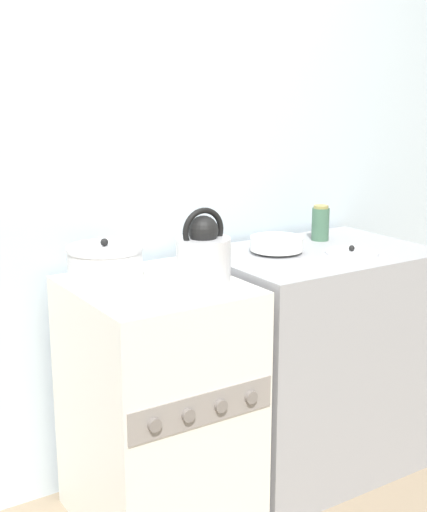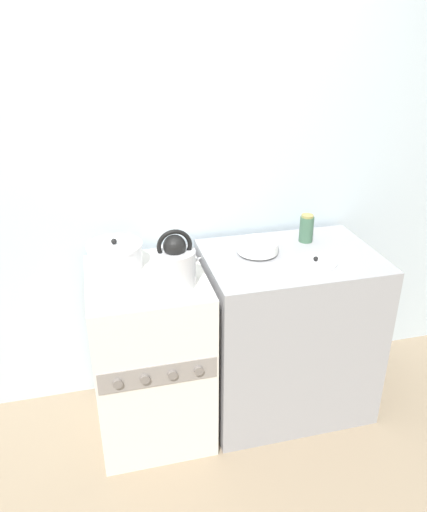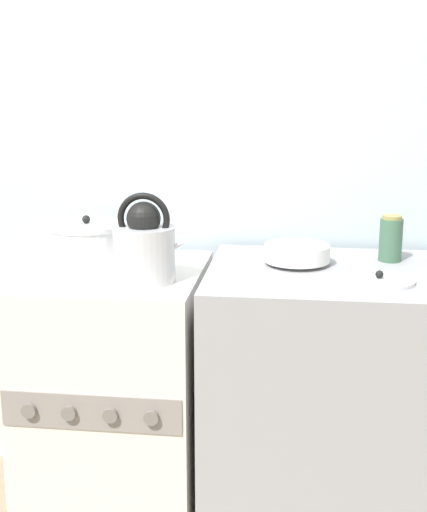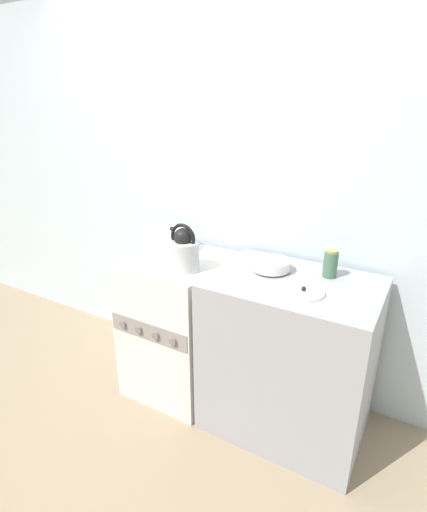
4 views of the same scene
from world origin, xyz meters
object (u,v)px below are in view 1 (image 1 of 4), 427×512
(cooking_pot, at_px, (105,263))
(loose_pot_lid, at_px, (352,252))
(enamel_bowl, at_px, (277,244))
(storage_jar, at_px, (320,223))
(stove, at_px, (158,405))
(kettle, at_px, (204,255))

(cooking_pot, xyz_separation_m, loose_pot_lid, (0.96, -0.23, -0.04))
(cooking_pot, xyz_separation_m, enamel_bowl, (0.71, -0.06, -0.01))
(enamel_bowl, distance_m, storage_jar, 0.32)
(enamel_bowl, bearing_deg, storage_jar, 15.72)
(stove, relative_size, storage_jar, 6.05)
(stove, xyz_separation_m, cooking_pot, (-0.13, 0.14, 0.52))
(cooking_pot, distance_m, loose_pot_lid, 0.99)
(kettle, height_order, loose_pot_lid, kettle)
(stove, height_order, cooking_pot, cooking_pot)
(enamel_bowl, bearing_deg, kettle, -158.07)
(storage_jar, bearing_deg, kettle, -160.49)
(storage_jar, bearing_deg, stove, -169.83)
(stove, xyz_separation_m, enamel_bowl, (0.59, 0.07, 0.52))
(enamel_bowl, xyz_separation_m, loose_pot_lid, (0.24, -0.17, -0.03))
(stove, bearing_deg, storage_jar, 10.17)
(stove, bearing_deg, kettle, -40.38)
(stove, bearing_deg, cooking_pot, 133.13)
(stove, relative_size, loose_pot_lid, 4.38)
(storage_jar, bearing_deg, cooking_pot, -178.68)
(storage_jar, bearing_deg, enamel_bowl, -164.28)
(stove, distance_m, cooking_pot, 0.55)
(stove, xyz_separation_m, loose_pot_lid, (0.83, -0.10, 0.48))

